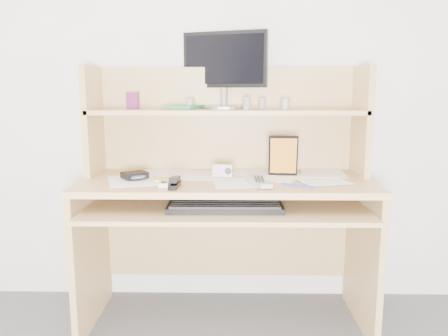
{
  "coord_description": "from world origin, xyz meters",
  "views": [
    {
      "loc": [
        0.02,
        -0.61,
        1.17
      ],
      "look_at": [
        -0.01,
        1.43,
        0.81
      ],
      "focal_mm": 35.0,
      "sensor_mm": 36.0,
      "label": 1
    }
  ],
  "objects_px": {
    "desk": "(226,187)",
    "tv_remote": "(259,182)",
    "monitor": "(224,68)",
    "keyboard": "(225,206)",
    "game_case": "(283,156)"
  },
  "relations": [
    {
      "from": "desk",
      "to": "tv_remote",
      "type": "bearing_deg",
      "value": -56.85
    },
    {
      "from": "tv_remote",
      "to": "monitor",
      "type": "height_order",
      "value": "monitor"
    },
    {
      "from": "monitor",
      "to": "desk",
      "type": "bearing_deg",
      "value": -67.47
    },
    {
      "from": "tv_remote",
      "to": "monitor",
      "type": "bearing_deg",
      "value": 95.64
    },
    {
      "from": "keyboard",
      "to": "tv_remote",
      "type": "height_order",
      "value": "tv_remote"
    },
    {
      "from": "keyboard",
      "to": "tv_remote",
      "type": "distance_m",
      "value": 0.19
    },
    {
      "from": "game_case",
      "to": "tv_remote",
      "type": "bearing_deg",
      "value": -117.63
    },
    {
      "from": "desk",
      "to": "game_case",
      "type": "distance_m",
      "value": 0.33
    },
    {
      "from": "keyboard",
      "to": "game_case",
      "type": "distance_m",
      "value": 0.43
    },
    {
      "from": "desk",
      "to": "tv_remote",
      "type": "height_order",
      "value": "desk"
    },
    {
      "from": "desk",
      "to": "tv_remote",
      "type": "relative_size",
      "value": 6.89
    },
    {
      "from": "keyboard",
      "to": "monitor",
      "type": "xyz_separation_m",
      "value": [
        -0.01,
        0.46,
        0.63
      ]
    },
    {
      "from": "desk",
      "to": "keyboard",
      "type": "height_order",
      "value": "desk"
    },
    {
      "from": "keyboard",
      "to": "game_case",
      "type": "bearing_deg",
      "value": 41.81
    },
    {
      "from": "game_case",
      "to": "monitor",
      "type": "relative_size",
      "value": 0.45
    }
  ]
}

